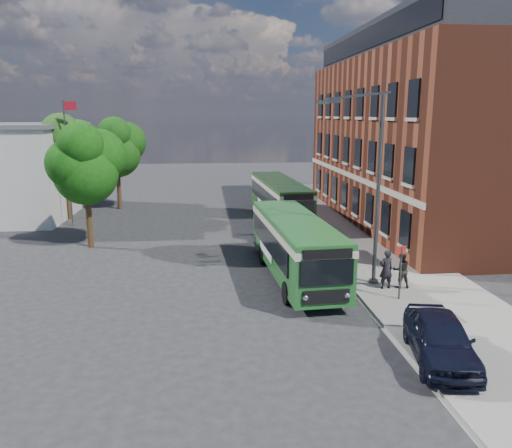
{
  "coord_description": "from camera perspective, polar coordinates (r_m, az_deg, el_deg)",
  "views": [
    {
      "loc": [
        -2.62,
        -23.98,
        8.01
      ],
      "look_at": [
        -0.01,
        2.26,
        2.2
      ],
      "focal_mm": 35.0,
      "sensor_mm": 36.0,
      "label": 1
    }
  ],
  "objects": [
    {
      "name": "kerb_line",
      "position": [
        33.62,
        5.76,
        -1.42
      ],
      "size": [
        0.12,
        48.0,
        0.01
      ],
      "primitive_type": "cube",
      "color": "beige",
      "rests_on": "ground"
    },
    {
      "name": "street_lamp",
      "position": [
        23.43,
        12.97,
        4.21
      ],
      "size": [
        2.96,
        2.38,
        9.0
      ],
      "color": "#3C3F41",
      "rests_on": "ground"
    },
    {
      "name": "pedestrian_a",
      "position": [
        23.7,
        14.64,
        -5.04
      ],
      "size": [
        0.73,
        0.54,
        1.83
      ],
      "primitive_type": "imported",
      "rotation": [
        0.0,
        0.0,
        3.3
      ],
      "color": "black",
      "rests_on": "pavement"
    },
    {
      "name": "brick_office",
      "position": [
        39.65,
        19.42,
        10.23
      ],
      "size": [
        12.1,
        26.0,
        14.2
      ],
      "color": "maroon",
      "rests_on": "ground"
    },
    {
      "name": "bus_rear",
      "position": [
        38.87,
        2.71,
        3.27
      ],
      "size": [
        3.28,
        12.54,
        3.02
      ],
      "color": "#215116",
      "rests_on": "ground"
    },
    {
      "name": "bus_front",
      "position": [
        24.77,
        4.49,
        -2.06
      ],
      "size": [
        3.21,
        10.92,
        3.02
      ],
      "color": "#246529",
      "rests_on": "ground"
    },
    {
      "name": "tree_mid",
      "position": [
        40.89,
        -20.94,
        8.11
      ],
      "size": [
        4.81,
        4.57,
        8.12
      ],
      "color": "#392614",
      "rests_on": "ground"
    },
    {
      "name": "parked_car",
      "position": [
        17.59,
        20.32,
        -12.15
      ],
      "size": [
        2.71,
        4.82,
        1.55
      ],
      "primitive_type": "imported",
      "rotation": [
        0.0,
        0.0,
        -0.2
      ],
      "color": "black",
      "rests_on": "pavement"
    },
    {
      "name": "tree_right",
      "position": [
        44.17,
        -15.59,
        8.49
      ],
      "size": [
        4.65,
        4.42,
        7.85
      ],
      "color": "#392614",
      "rests_on": "ground"
    },
    {
      "name": "pedestrian_b",
      "position": [
        24.01,
        16.25,
        -5.06
      ],
      "size": [
        0.85,
        0.67,
        1.71
      ],
      "primitive_type": "imported",
      "rotation": [
        0.0,
        0.0,
        3.11
      ],
      "color": "black",
      "rests_on": "pavement"
    },
    {
      "name": "pavement",
      "position": [
        34.33,
        10.76,
        -1.16
      ],
      "size": [
        6.0,
        48.0,
        0.15
      ],
      "primitive_type": "cube",
      "color": "gray",
      "rests_on": "ground"
    },
    {
      "name": "ground",
      "position": [
        25.42,
        0.53,
        -5.94
      ],
      "size": [
        120.0,
        120.0,
        0.0
      ],
      "primitive_type": "plane",
      "color": "#272729",
      "rests_on": "ground"
    },
    {
      "name": "white_building",
      "position": [
        44.92,
        -25.81,
        5.64
      ],
      "size": [
        9.4,
        13.4,
        7.3
      ],
      "color": "silver",
      "rests_on": "ground"
    },
    {
      "name": "tree_left",
      "position": [
        31.52,
        -18.87,
        6.59
      ],
      "size": [
        4.51,
        4.29,
        7.62
      ],
      "color": "#392614",
      "rests_on": "ground"
    },
    {
      "name": "bus_stop_sign",
      "position": [
        22.39,
        16.2,
        -4.97
      ],
      "size": [
        0.35,
        0.08,
        2.52
      ],
      "color": "#3C3F41",
      "rests_on": "ground"
    },
    {
      "name": "flagpole",
      "position": [
        38.39,
        -20.66,
        7.05
      ],
      "size": [
        0.95,
        0.1,
        9.0
      ],
      "color": "#3C3F41",
      "rests_on": "ground"
    }
  ]
}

